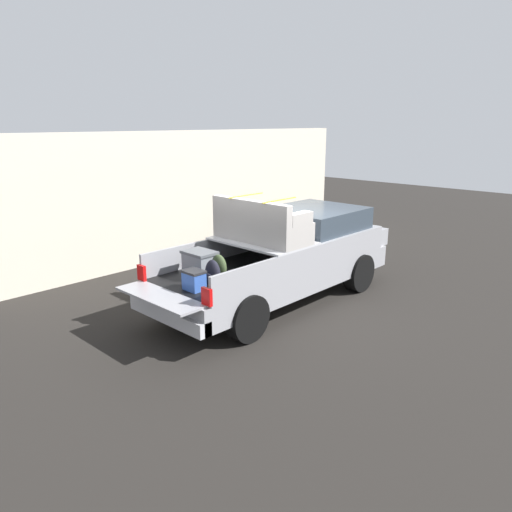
# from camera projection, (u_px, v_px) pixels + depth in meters

# --- Properties ---
(ground_plane) EXTENTS (40.00, 40.00, 0.00)m
(ground_plane) POSITION_uv_depth(u_px,v_px,m) (276.00, 301.00, 10.09)
(ground_plane) COLOR black
(pickup_truck) EXTENTS (6.05, 2.06, 2.23)m
(pickup_truck) POSITION_uv_depth(u_px,v_px,m) (287.00, 254.00, 10.08)
(pickup_truck) COLOR gray
(pickup_truck) RESTS_ON ground_plane
(building_facade) EXTENTS (11.79, 0.36, 3.39)m
(building_facade) POSITION_uv_depth(u_px,v_px,m) (196.00, 193.00, 13.56)
(building_facade) COLOR beige
(building_facade) RESTS_ON ground_plane
(trash_can) EXTENTS (0.60, 0.60, 0.98)m
(trash_can) POSITION_uv_depth(u_px,v_px,m) (268.00, 233.00, 14.00)
(trash_can) COLOR #2D2D33
(trash_can) RESTS_ON ground_plane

